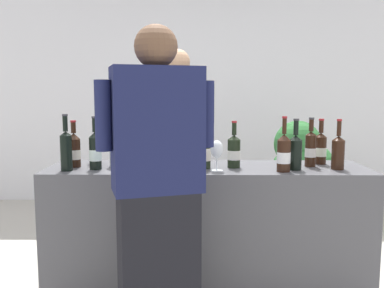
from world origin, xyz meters
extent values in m
cube|color=white|center=(0.00, 2.60, 1.40)|extent=(8.00, 0.10, 2.80)
cube|color=#4C4C51|center=(0.00, 0.00, 0.45)|extent=(2.08, 0.55, 0.90)
cylinder|color=black|center=(-0.88, -0.15, 1.01)|extent=(0.07, 0.07, 0.22)
cone|color=black|center=(-0.88, -0.15, 1.13)|extent=(0.07, 0.07, 0.03)
cylinder|color=black|center=(-0.88, -0.15, 1.19)|extent=(0.03, 0.03, 0.10)
cylinder|color=#333338|center=(-0.88, -0.15, 1.25)|extent=(0.03, 0.03, 0.01)
cylinder|color=black|center=(-0.36, 0.16, 1.00)|extent=(0.07, 0.07, 0.19)
cone|color=black|center=(-0.36, 0.16, 1.11)|extent=(0.07, 0.07, 0.03)
cylinder|color=black|center=(-0.36, 0.16, 1.16)|extent=(0.03, 0.03, 0.07)
cylinder|color=#333338|center=(-0.36, 0.16, 1.20)|extent=(0.03, 0.03, 0.01)
cylinder|color=black|center=(0.46, -0.16, 1.00)|extent=(0.08, 0.08, 0.19)
cone|color=black|center=(0.46, -0.16, 1.11)|extent=(0.08, 0.08, 0.04)
cylinder|color=black|center=(0.46, -0.16, 1.18)|extent=(0.03, 0.03, 0.10)
cylinder|color=maroon|center=(0.46, -0.16, 1.24)|extent=(0.03, 0.03, 0.01)
cylinder|color=silver|center=(0.46, -0.16, 0.99)|extent=(0.08, 0.08, 0.07)
cylinder|color=black|center=(0.77, 0.12, 0.99)|extent=(0.08, 0.08, 0.18)
cone|color=black|center=(0.77, 0.12, 1.10)|extent=(0.08, 0.08, 0.03)
cylinder|color=black|center=(0.77, 0.12, 1.16)|extent=(0.03, 0.03, 0.08)
cylinder|color=maroon|center=(0.77, 0.12, 1.20)|extent=(0.04, 0.04, 0.01)
cylinder|color=silver|center=(0.77, 0.12, 0.98)|extent=(0.08, 0.08, 0.06)
cylinder|color=black|center=(-0.87, -0.02, 0.99)|extent=(0.08, 0.08, 0.18)
cone|color=black|center=(-0.87, -0.02, 1.10)|extent=(0.08, 0.08, 0.04)
cylinder|color=black|center=(-0.87, -0.02, 1.16)|extent=(0.03, 0.03, 0.07)
cylinder|color=maroon|center=(-0.87, -0.02, 1.20)|extent=(0.04, 0.04, 0.01)
cylinder|color=beige|center=(-0.87, -0.02, 0.98)|extent=(0.08, 0.08, 0.06)
cylinder|color=black|center=(-0.02, -0.06, 1.00)|extent=(0.08, 0.08, 0.20)
cone|color=black|center=(-0.02, -0.06, 1.12)|extent=(0.08, 0.08, 0.03)
cylinder|color=black|center=(-0.02, -0.06, 1.17)|extent=(0.03, 0.03, 0.08)
cylinder|color=#B79333|center=(-0.02, -0.06, 1.22)|extent=(0.03, 0.03, 0.01)
cylinder|color=beige|center=(-0.02, -0.06, 0.99)|extent=(0.08, 0.08, 0.08)
cylinder|color=black|center=(0.68, 0.02, 1.00)|extent=(0.07, 0.07, 0.21)
cone|color=black|center=(0.68, 0.02, 1.12)|extent=(0.07, 0.07, 0.03)
cylinder|color=black|center=(0.68, 0.02, 1.17)|extent=(0.03, 0.03, 0.08)
cylinder|color=#333338|center=(0.68, 0.02, 1.22)|extent=(0.03, 0.03, 0.01)
cylinder|color=silver|center=(0.68, 0.02, 0.99)|extent=(0.07, 0.07, 0.06)
cylinder|color=black|center=(0.82, -0.08, 0.99)|extent=(0.08, 0.08, 0.18)
cone|color=black|center=(0.82, -0.08, 1.10)|extent=(0.08, 0.08, 0.03)
cylinder|color=black|center=(0.82, -0.08, 1.16)|extent=(0.03, 0.03, 0.10)
cylinder|color=maroon|center=(0.82, -0.08, 1.21)|extent=(0.03, 0.03, 0.01)
cylinder|color=black|center=(0.17, -0.02, 0.99)|extent=(0.08, 0.08, 0.18)
cone|color=black|center=(0.17, -0.02, 1.10)|extent=(0.08, 0.08, 0.03)
cylinder|color=black|center=(0.17, -0.02, 1.15)|extent=(0.03, 0.03, 0.08)
cylinder|color=maroon|center=(0.17, -0.02, 1.20)|extent=(0.03, 0.03, 0.01)
cylinder|color=silver|center=(0.17, -0.02, 0.98)|extent=(0.08, 0.08, 0.06)
cylinder|color=black|center=(-0.71, -0.10, 1.00)|extent=(0.08, 0.08, 0.20)
cone|color=black|center=(-0.71, -0.10, 1.12)|extent=(0.08, 0.08, 0.04)
cylinder|color=black|center=(-0.71, -0.10, 1.18)|extent=(0.03, 0.03, 0.09)
cylinder|color=#333338|center=(-0.71, -0.10, 1.23)|extent=(0.03, 0.03, 0.01)
cylinder|color=silver|center=(-0.71, -0.10, 0.99)|extent=(0.08, 0.08, 0.07)
cylinder|color=black|center=(-0.77, 0.13, 0.99)|extent=(0.08, 0.08, 0.18)
cone|color=black|center=(-0.77, 0.13, 1.10)|extent=(0.08, 0.08, 0.03)
cylinder|color=black|center=(-0.77, 0.13, 1.16)|extent=(0.03, 0.03, 0.09)
cylinder|color=maroon|center=(-0.77, 0.13, 1.21)|extent=(0.03, 0.03, 0.01)
cylinder|color=silver|center=(-0.77, 0.13, 0.98)|extent=(0.08, 0.08, 0.06)
cylinder|color=black|center=(0.55, -0.10, 0.99)|extent=(0.08, 0.08, 0.19)
cone|color=black|center=(0.55, -0.10, 1.10)|extent=(0.08, 0.08, 0.03)
cylinder|color=black|center=(0.55, -0.10, 1.17)|extent=(0.03, 0.03, 0.09)
cylinder|color=#333338|center=(0.55, -0.10, 1.22)|extent=(0.04, 0.04, 0.01)
cylinder|color=silver|center=(0.05, -0.15, 0.90)|extent=(0.08, 0.08, 0.00)
cylinder|color=silver|center=(0.05, -0.15, 0.95)|extent=(0.01, 0.01, 0.08)
ellipsoid|color=silver|center=(0.05, -0.15, 1.04)|extent=(0.08, 0.08, 0.11)
ellipsoid|color=maroon|center=(0.05, -0.15, 1.02)|extent=(0.06, 0.06, 0.04)
cylinder|color=silver|center=(-0.55, 0.03, 1.00)|extent=(0.19, 0.19, 0.19)
torus|color=silver|center=(-0.55, 0.03, 1.09)|extent=(0.19, 0.19, 0.01)
cube|color=black|center=(-0.22, 0.63, 0.46)|extent=(0.41, 0.28, 0.92)
cube|color=black|center=(-0.22, 0.63, 1.23)|extent=(0.45, 0.28, 0.62)
sphere|color=tan|center=(-0.22, 0.63, 1.63)|extent=(0.20, 0.20, 0.20)
cylinder|color=black|center=(0.03, 0.66, 1.30)|extent=(0.08, 0.08, 0.31)
cylinder|color=black|center=(-0.48, 0.60, 1.30)|extent=(0.08, 0.08, 0.31)
cube|color=black|center=(-0.27, -0.62, 0.44)|extent=(0.45, 0.35, 0.89)
cube|color=#191E47|center=(-0.27, -0.62, 1.20)|extent=(0.49, 0.36, 0.62)
sphere|color=brown|center=(-0.27, -0.62, 1.60)|extent=(0.21, 0.21, 0.21)
cylinder|color=#191E47|center=(-0.52, -0.70, 1.27)|extent=(0.08, 0.08, 0.34)
cylinder|color=#191E47|center=(-0.02, -0.54, 1.27)|extent=(0.08, 0.08, 0.34)
cylinder|color=brown|center=(0.93, 1.36, 0.14)|extent=(0.39, 0.39, 0.27)
sphere|color=#2D6B33|center=(0.88, 1.46, 0.60)|extent=(0.32, 0.32, 0.32)
sphere|color=#2D6B33|center=(0.83, 1.32, 0.66)|extent=(0.33, 0.33, 0.33)
sphere|color=#2D6B33|center=(0.97, 1.41, 0.92)|extent=(0.30, 0.30, 0.30)
sphere|color=#2D6B33|center=(0.93, 1.33, 0.91)|extent=(0.38, 0.38, 0.38)
sphere|color=#2D6B33|center=(1.03, 1.28, 0.67)|extent=(0.47, 0.47, 0.47)
sphere|color=#2D6B33|center=(0.94, 1.42, 0.88)|extent=(0.47, 0.47, 0.47)
cylinder|color=#4C3823|center=(0.93, 1.36, 0.57)|extent=(0.05, 0.05, 0.60)
camera|label=1|loc=(-0.07, -2.65, 1.38)|focal=38.39mm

